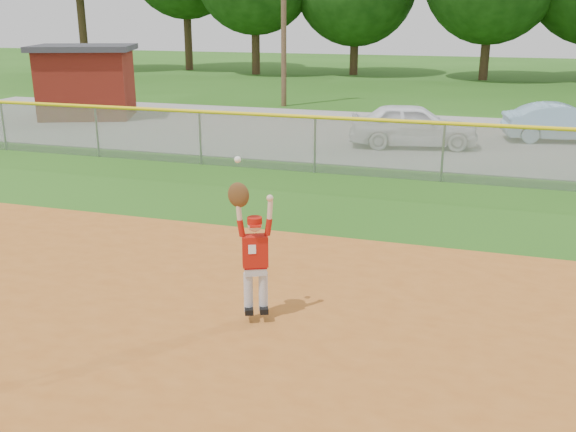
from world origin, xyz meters
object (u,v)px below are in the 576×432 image
object	(u,v)px
utility_shed	(86,81)
ballplayer	(253,249)
car_white_a	(413,125)
car_blue	(562,123)

from	to	relation	value
utility_shed	ballplayer	size ratio (longest dim) A/B	2.13
car_white_a	ballplayer	distance (m)	12.93
car_blue	utility_shed	distance (m)	17.95
car_blue	utility_shed	size ratio (longest dim) A/B	0.80
car_blue	ballplayer	distance (m)	16.14
utility_shed	ballplayer	bearing A→B (deg)	-49.90
car_white_a	car_blue	xyz separation A→B (m)	(4.61, 2.34, -0.07)
car_white_a	utility_shed	xyz separation A→B (m)	(-13.32, 2.13, 0.76)
utility_shed	ballplayer	world-z (taller)	utility_shed
car_blue	utility_shed	world-z (taller)	utility_shed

